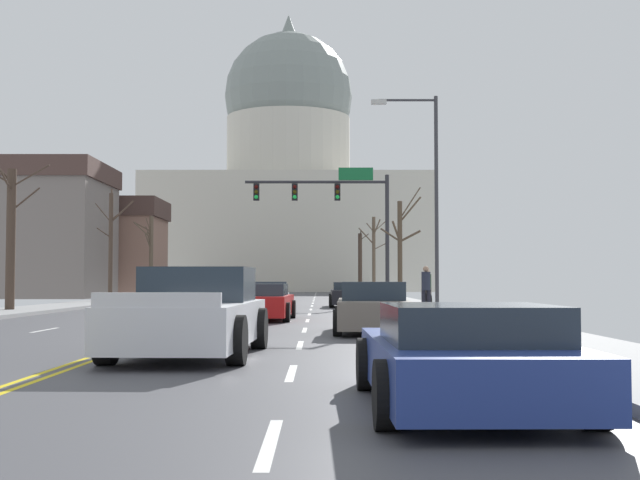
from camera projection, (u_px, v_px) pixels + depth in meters
ground at (218, 316)px, 31.05m from camera, size 20.00×180.00×0.20m
signal_gantry at (341, 205)px, 45.87m from camera, size 7.91×0.41×7.38m
street_lamp_right at (432, 183)px, 30.77m from camera, size 2.46×0.24×8.00m
capitol_building at (292, 187)px, 103.35m from camera, size 33.43×19.70×34.42m
sedan_near_00 at (353, 295)px, 41.76m from camera, size 2.01×4.62×1.24m
sedan_near_01 at (272, 298)px, 34.74m from camera, size 2.10×4.37×1.28m
sedan_near_02 at (268, 303)px, 28.08m from camera, size 2.05×4.63×1.22m
sedan_near_03 at (377, 309)px, 21.41m from camera, size 2.10×4.66×1.30m
pickup_truck_near_04 at (197, 316)px, 15.04m from camera, size 2.51×5.50×1.59m
sedan_near_05 at (468, 358)px, 8.84m from camera, size 2.15×4.48×1.10m
sedan_oncoming_00 at (181, 292)px, 54.66m from camera, size 2.11×4.49×1.20m
sedan_oncoming_01 at (211, 290)px, 66.73m from camera, size 2.11×4.38×1.22m
flank_building_00 at (90, 247)px, 73.90m from camera, size 13.52×7.98×8.41m
flank_building_01 at (43, 230)px, 63.86m from camera, size 10.15×10.33×10.20m
bare_tree_00 at (404, 247)px, 42.30m from camera, size 2.10×1.56×5.95m
bare_tree_01 at (15, 235)px, 34.54m from camera, size 3.30×2.14×6.20m
bare_tree_02 at (378, 253)px, 69.59m from camera, size 2.59×1.48×6.46m
bare_tree_03 at (155, 253)px, 63.90m from camera, size 1.65×2.38×6.09m
bare_tree_04 at (364, 261)px, 81.62m from camera, size 1.05×2.38×6.17m
bare_tree_05 at (115, 242)px, 49.15m from camera, size 2.32×1.37×6.65m
pedestrian_00 at (430, 286)px, 31.49m from camera, size 0.35×0.34×1.74m
pedestrian_01 at (431, 287)px, 34.45m from camera, size 0.35×0.34×1.67m
bicycle_parked at (433, 302)px, 33.31m from camera, size 0.12×1.77×0.85m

